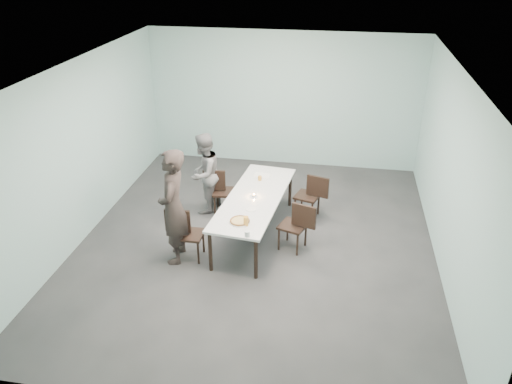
% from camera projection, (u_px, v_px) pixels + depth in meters
% --- Properties ---
extents(ground, '(7.00, 7.00, 0.00)m').
position_uv_depth(ground, '(256.00, 242.00, 8.65)').
color(ground, '#333335').
rests_on(ground, ground).
extents(room_shell, '(6.02, 7.02, 3.01)m').
position_uv_depth(room_shell, '(256.00, 132.00, 7.73)').
color(room_shell, '#A4CFCD').
rests_on(room_shell, ground).
extents(table, '(1.17, 2.68, 0.75)m').
position_uv_depth(table, '(254.00, 200.00, 8.57)').
color(table, white).
rests_on(table, ground).
extents(chair_near_left, '(0.61, 0.43, 0.87)m').
position_uv_depth(chair_near_left, '(185.00, 230.00, 8.05)').
color(chair_near_left, black).
rests_on(chair_near_left, ground).
extents(chair_far_left, '(0.63, 0.46, 0.87)m').
position_uv_depth(chair_far_left, '(220.00, 188.00, 9.38)').
color(chair_far_left, black).
rests_on(chair_far_left, ground).
extents(chair_near_right, '(0.65, 0.53, 0.87)m').
position_uv_depth(chair_near_right, '(297.00, 223.00, 8.25)').
color(chair_near_right, black).
rests_on(chair_near_right, ground).
extents(chair_far_right, '(0.65, 0.52, 0.87)m').
position_uv_depth(chair_far_right, '(312.00, 193.00, 9.20)').
color(chair_far_right, black).
rests_on(chair_far_right, ground).
extents(diner_near, '(0.55, 0.75, 1.92)m').
position_uv_depth(diner_near, '(173.00, 207.00, 7.80)').
color(diner_near, black).
rests_on(diner_near, ground).
extents(diner_far, '(0.77, 0.89, 1.56)m').
position_uv_depth(diner_far, '(204.00, 173.00, 9.33)').
color(diner_far, slate).
rests_on(diner_far, ground).
extents(pizza, '(0.34, 0.34, 0.04)m').
position_uv_depth(pizza, '(240.00, 221.00, 7.79)').
color(pizza, white).
rests_on(pizza, table).
extents(side_plate, '(0.18, 0.18, 0.01)m').
position_uv_depth(side_plate, '(251.00, 209.00, 8.15)').
color(side_plate, white).
rests_on(side_plate, table).
extents(beer_glass, '(0.08, 0.08, 0.15)m').
position_uv_depth(beer_glass, '(246.00, 221.00, 7.68)').
color(beer_glass, orange).
rests_on(beer_glass, table).
extents(water_tumbler, '(0.08, 0.08, 0.09)m').
position_uv_depth(water_tumbler, '(247.00, 234.00, 7.41)').
color(water_tumbler, silver).
rests_on(water_tumbler, table).
extents(tealight, '(0.06, 0.06, 0.05)m').
position_uv_depth(tealight, '(254.00, 196.00, 8.54)').
color(tealight, silver).
rests_on(tealight, table).
extents(amber_tumbler, '(0.07, 0.07, 0.08)m').
position_uv_depth(amber_tumbler, '(260.00, 178.00, 9.11)').
color(amber_tumbler, orange).
rests_on(amber_tumbler, table).
extents(menu, '(0.32, 0.25, 0.01)m').
position_uv_depth(menu, '(262.00, 175.00, 9.31)').
color(menu, silver).
rests_on(menu, table).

